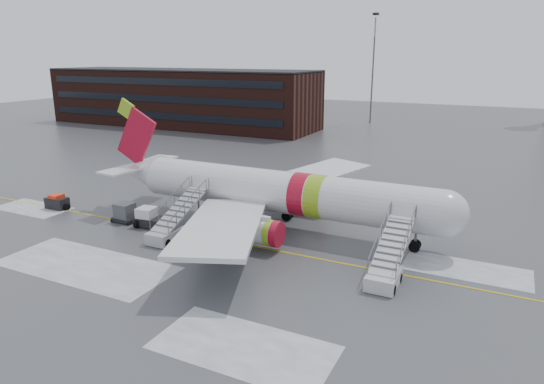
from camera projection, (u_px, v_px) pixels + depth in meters
The scene contains 9 objects.
ground at pixel (223, 236), 42.86m from camera, with size 260.00×260.00×0.00m, color #494C4F.
airliner at pixel (272, 191), 44.11m from camera, with size 35.03×32.97×11.18m.
airstair_fwd at pixel (387, 267), 33.95m from camera, with size 2.05×7.70×3.48m.
airstair_aft at pixel (171, 227), 41.92m from camera, with size 2.05×7.70×3.48m.
pushback_tug at pixel (150, 218), 44.93m from camera, with size 3.29×2.61×1.79m.
uld_container at pixel (125, 213), 46.24m from camera, with size 2.26×1.73×1.83m.
baggage_tractor at pixel (57, 203), 50.21m from camera, with size 2.92×1.44×1.50m.
terminal_building at pixel (180, 97), 107.71m from camera, with size 62.00×16.11×12.30m.
light_mast_far_n at pixel (373, 62), 109.74m from camera, with size 1.20×1.20×24.25m.
Camera 1 is at (21.63, -34.10, 15.48)m, focal length 32.00 mm.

